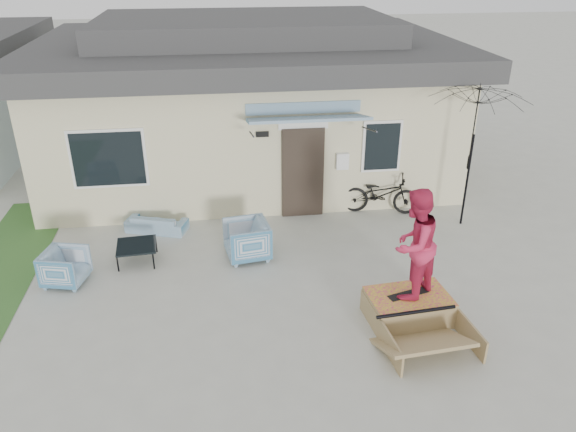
{
  "coord_description": "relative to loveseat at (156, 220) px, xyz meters",
  "views": [
    {
      "loc": [
        -0.91,
        -7.13,
        5.69
      ],
      "look_at": [
        0.3,
        1.8,
        1.3
      ],
      "focal_mm": 34.74,
      "sensor_mm": 36.0,
      "label": 1
    }
  ],
  "objects": [
    {
      "name": "ground",
      "position": [
        2.3,
        -4.09,
        -0.26
      ],
      "size": [
        90.0,
        90.0,
        0.0
      ],
      "primitive_type": "plane",
      "color": "#AAAB9F",
      "rests_on": "ground"
    },
    {
      "name": "house",
      "position": [
        2.31,
        3.9,
        1.68
      ],
      "size": [
        10.8,
        8.49,
        4.1
      ],
      "color": "beige",
      "rests_on": "ground"
    },
    {
      "name": "loveseat",
      "position": [
        0.0,
        0.0,
        0.0
      ],
      "size": [
        1.37,
        0.79,
        0.52
      ],
      "primitive_type": "imported",
      "rotation": [
        0.0,
        0.0,
        2.82
      ],
      "color": "teal",
      "rests_on": "ground"
    },
    {
      "name": "armchair_left",
      "position": [
        -1.51,
        -1.92,
        0.11
      ],
      "size": [
        0.83,
        0.86,
        0.74
      ],
      "primitive_type": "imported",
      "rotation": [
        0.0,
        0.0,
        1.33
      ],
      "color": "teal",
      "rests_on": "ground"
    },
    {
      "name": "armchair_right",
      "position": [
        1.89,
        -1.41,
        0.17
      ],
      "size": [
        0.9,
        0.94,
        0.85
      ],
      "primitive_type": "imported",
      "rotation": [
        0.0,
        0.0,
        -1.42
      ],
      "color": "teal",
      "rests_on": "ground"
    },
    {
      "name": "coffee_table",
      "position": [
        -0.28,
        -1.3,
        -0.07
      ],
      "size": [
        0.82,
        0.82,
        0.37
      ],
      "primitive_type": "cube",
      "rotation": [
        0.0,
        0.0,
        0.08
      ],
      "color": "black",
      "rests_on": "ground"
    },
    {
      "name": "bicycle",
      "position": [
        5.14,
        0.27,
        0.32
      ],
      "size": [
        1.9,
        1.03,
        1.15
      ],
      "primitive_type": "imported",
      "rotation": [
        0.0,
        0.0,
        1.33
      ],
      "color": "black",
      "rests_on": "ground"
    },
    {
      "name": "patio_umbrella",
      "position": [
        6.8,
        -0.55,
        1.49
      ],
      "size": [
        2.15,
        2.0,
        2.2
      ],
      "color": "black",
      "rests_on": "ground"
    },
    {
      "name": "skate_ramp",
      "position": [
        4.43,
        -3.84,
        -0.04
      ],
      "size": [
        1.49,
        1.89,
        0.45
      ],
      "primitive_type": null,
      "rotation": [
        0.0,
        0.0,
        0.09
      ],
      "color": "olive",
      "rests_on": "ground"
    },
    {
      "name": "skateboard",
      "position": [
        4.43,
        -3.8,
        0.21
      ],
      "size": [
        0.75,
        0.37,
        0.05
      ],
      "primitive_type": "cube",
      "rotation": [
        0.0,
        0.0,
        0.28
      ],
      "color": "black",
      "rests_on": "skate_ramp"
    },
    {
      "name": "skater",
      "position": [
        4.43,
        -3.8,
        1.17
      ],
      "size": [
        1.16,
        1.13,
        1.88
      ],
      "primitive_type": "imported",
      "rotation": [
        0.0,
        0.0,
        3.82
      ],
      "color": "#CA274E",
      "rests_on": "skateboard"
    }
  ]
}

